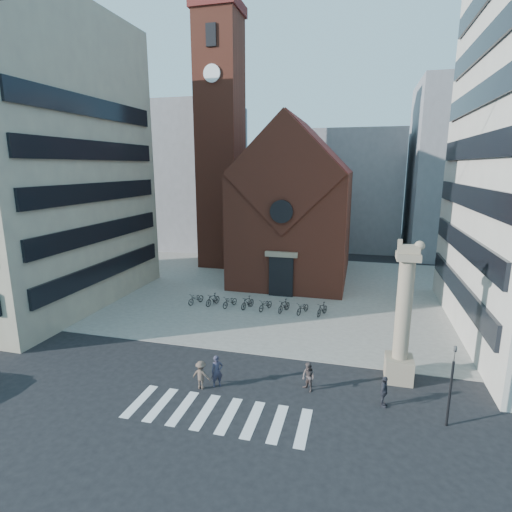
# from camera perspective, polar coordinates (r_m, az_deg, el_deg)

# --- Properties ---
(ground) EXTENTS (120.00, 120.00, 0.00)m
(ground) POSITION_cam_1_polar(r_m,az_deg,el_deg) (25.15, -4.34, -17.63)
(ground) COLOR black
(ground) RESTS_ON ground
(piazza) EXTENTS (46.00, 30.00, 0.05)m
(piazza) POSITION_cam_1_polar(r_m,az_deg,el_deg) (42.08, 4.13, -4.84)
(piazza) COLOR #9C968D
(piazza) RESTS_ON ground
(zebra_crossing) EXTENTS (10.20, 3.20, 0.01)m
(zebra_crossing) POSITION_cam_1_polar(r_m,az_deg,el_deg) (22.60, -5.57, -21.50)
(zebra_crossing) COLOR white
(zebra_crossing) RESTS_ON ground
(church) EXTENTS (12.00, 16.65, 18.00)m
(church) POSITION_cam_1_polar(r_m,az_deg,el_deg) (46.32, 5.68, 6.82)
(church) COLOR brown
(church) RESTS_ON ground
(campanile) EXTENTS (5.50, 5.50, 31.20)m
(campanile) POSITION_cam_1_polar(r_m,az_deg,el_deg) (51.53, -5.06, 16.05)
(campanile) COLOR brown
(campanile) RESTS_ON ground
(building_left) EXTENTS (18.00, 20.00, 26.00)m
(building_left) POSITION_cam_1_polar(r_m,az_deg,el_deg) (43.65, -31.68, 11.27)
(building_left) COLOR tan
(building_left) RESTS_ON ground
(bg_block_left) EXTENTS (16.00, 14.00, 22.00)m
(bg_block_left) POSITION_cam_1_polar(r_m,az_deg,el_deg) (66.35, -9.71, 11.07)
(bg_block_left) COLOR gray
(bg_block_left) RESTS_ON ground
(bg_block_mid) EXTENTS (14.00, 12.00, 18.00)m
(bg_block_mid) POSITION_cam_1_polar(r_m,az_deg,el_deg) (65.58, 13.79, 9.12)
(bg_block_mid) COLOR gray
(bg_block_mid) RESTS_ON ground
(bg_block_right) EXTENTS (16.00, 14.00, 24.00)m
(bg_block_right) POSITION_cam_1_polar(r_m,az_deg,el_deg) (64.19, 28.54, 10.59)
(bg_block_right) COLOR gray
(bg_block_right) RESTS_ON ground
(lion_column) EXTENTS (1.63, 1.60, 8.68)m
(lion_column) POSITION_cam_1_polar(r_m,az_deg,el_deg) (25.37, 20.18, -9.46)
(lion_column) COLOR gray
(lion_column) RESTS_ON ground
(traffic_light) EXTENTS (0.13, 0.16, 4.30)m
(traffic_light) POSITION_cam_1_polar(r_m,az_deg,el_deg) (22.57, 26.10, -16.13)
(traffic_light) COLOR black
(traffic_light) RESTS_ON ground
(pedestrian_0) EXTENTS (0.83, 0.77, 1.91)m
(pedestrian_0) POSITION_cam_1_polar(r_m,az_deg,el_deg) (24.43, -5.59, -16.06)
(pedestrian_0) COLOR #2D2B3B
(pedestrian_0) RESTS_ON ground
(pedestrian_1) EXTENTS (1.06, 1.03, 1.72)m
(pedestrian_1) POSITION_cam_1_polar(r_m,az_deg,el_deg) (24.13, 7.50, -16.77)
(pedestrian_1) COLOR #514341
(pedestrian_1) RESTS_ON ground
(pedestrian_2) EXTENTS (0.64, 1.09, 1.74)m
(pedestrian_2) POSITION_cam_1_polar(r_m,az_deg,el_deg) (23.63, 17.80, -17.96)
(pedestrian_2) COLOR #2A2A32
(pedestrian_2) RESTS_ON ground
(pedestrian_3) EXTENTS (1.15, 0.71, 1.71)m
(pedestrian_3) POSITION_cam_1_polar(r_m,az_deg,el_deg) (24.38, -7.85, -16.46)
(pedestrian_3) COLOR brown
(pedestrian_3) RESTS_ON ground
(scooter_0) EXTENTS (1.35, 2.05, 1.02)m
(scooter_0) POSITION_cam_1_polar(r_m,az_deg,el_deg) (38.05, -8.57, -6.03)
(scooter_0) COLOR black
(scooter_0) RESTS_ON piazza
(scooter_1) EXTENTS (1.19, 1.94, 1.13)m
(scooter_1) POSITION_cam_1_polar(r_m,az_deg,el_deg) (37.43, -6.19, -6.19)
(scooter_1) COLOR black
(scooter_1) RESTS_ON piazza
(scooter_2) EXTENTS (1.35, 2.05, 1.02)m
(scooter_2) POSITION_cam_1_polar(r_m,az_deg,el_deg) (36.90, -3.74, -6.51)
(scooter_2) COLOR black
(scooter_2) RESTS_ON piazza
(scooter_3) EXTENTS (1.19, 1.94, 1.13)m
(scooter_3) POSITION_cam_1_polar(r_m,az_deg,el_deg) (36.41, -1.21, -6.66)
(scooter_3) COLOR black
(scooter_3) RESTS_ON piazza
(scooter_4) EXTENTS (1.35, 2.05, 1.02)m
(scooter_4) POSITION_cam_1_polar(r_m,az_deg,el_deg) (36.03, 1.37, -6.97)
(scooter_4) COLOR black
(scooter_4) RESTS_ON piazza
(scooter_5) EXTENTS (1.19, 1.94, 1.13)m
(scooter_5) POSITION_cam_1_polar(r_m,az_deg,el_deg) (35.69, 4.02, -7.10)
(scooter_5) COLOR black
(scooter_5) RESTS_ON piazza
(scooter_6) EXTENTS (1.35, 2.05, 1.02)m
(scooter_6) POSITION_cam_1_polar(r_m,az_deg,el_deg) (35.46, 6.70, -7.39)
(scooter_6) COLOR black
(scooter_6) RESTS_ON piazza
(scooter_7) EXTENTS (1.19, 1.94, 1.13)m
(scooter_7) POSITION_cam_1_polar(r_m,az_deg,el_deg) (35.27, 9.43, -7.49)
(scooter_7) COLOR black
(scooter_7) RESTS_ON piazza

